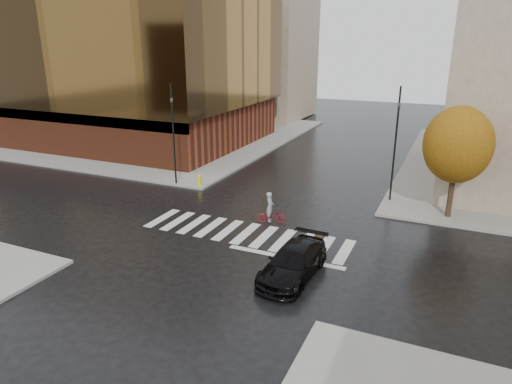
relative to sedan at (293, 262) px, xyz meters
The scene contains 12 objects.
ground 5.00m from the sedan, 143.55° to the left, with size 120.00×120.00×0.00m, color black.
sidewalk_nw 34.61m from the sedan, 136.22° to the left, with size 30.00×30.00×0.15m, color gray.
crosswalk 5.31m from the sedan, 139.17° to the left, with size 12.00×3.00×0.01m, color silver.
office_glass 34.21m from the sedan, 141.15° to the left, with size 27.00×19.00×16.00m.
building_nw_far 45.65m from the sedan, 116.58° to the left, with size 14.00×12.00×20.00m, color gray.
tree_ne_a 12.54m from the sedan, 59.81° to the left, with size 3.80×3.80×6.50m.
sedan is the anchor object (origin of this frame).
cyclist 6.38m from the sedan, 121.42° to the left, with size 1.73×1.07×1.85m.
traffic_light_nw 15.81m from the sedan, 143.18° to the left, with size 0.22×0.20×7.12m.
traffic_light_ne 12.70m from the sedan, 78.52° to the left, with size 0.20×0.22×7.28m.
fire_hydrant 14.11m from the sedan, 137.99° to the left, with size 0.29×0.29×0.81m.
manhole 4.99m from the sedan, 92.37° to the left, with size 0.57×0.57×0.01m, color #51351D.
Camera 1 is at (9.92, -20.23, 10.14)m, focal length 32.00 mm.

